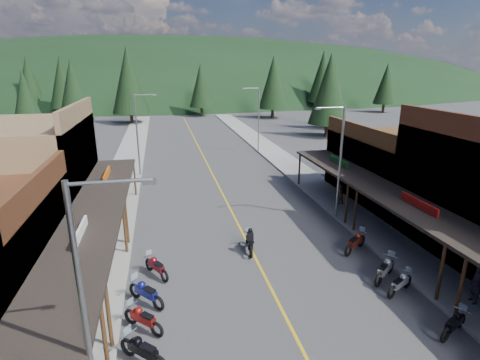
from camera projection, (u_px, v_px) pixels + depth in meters
ground at (274, 294)px, 18.04m from camera, size 220.00×220.00×0.00m
centerline at (214, 177)px, 36.73m from camera, size 0.15×90.00×0.01m
sidewalk_west at (122, 182)px, 34.98m from camera, size 3.40×94.00×0.15m
sidewalk_east at (298, 172)px, 38.44m from camera, size 3.40×94.00×0.15m
shop_west_3 at (26, 176)px, 24.82m from camera, size 10.90×10.20×8.20m
shop_east_3 at (395, 168)px, 30.59m from camera, size 10.90×10.20×6.20m
streetlight_0 at (89, 310)px, 9.73m from camera, size 2.16×0.18×8.00m
streetlight_1 at (138, 131)px, 35.90m from camera, size 2.16×0.18×8.00m
streetlight_2 at (339, 158)px, 25.59m from camera, size 2.16×0.18×8.00m
streetlight_3 at (258, 117)px, 46.15m from camera, size 2.16×0.18×8.00m
ridge_hill at (171, 94)px, 144.22m from camera, size 310.00×140.00×60.00m
pine_1 at (62, 82)px, 76.56m from camera, size 5.88×5.88×12.50m
pine_2 at (129, 80)px, 67.91m from camera, size 6.72×6.72×14.00m
pine_3 at (201, 85)px, 78.62m from camera, size 5.04×5.04×11.00m
pine_4 at (273, 82)px, 75.57m from camera, size 5.88×5.88×12.50m
pine_5 at (323, 76)px, 89.76m from camera, size 6.72×6.72×14.00m
pine_6 at (386, 84)px, 85.11m from camera, size 5.04×5.04×11.00m
pine_7 at (29, 81)px, 80.57m from camera, size 5.88×5.88×12.50m
pine_8 at (26, 101)px, 49.28m from camera, size 4.48×4.48×10.00m
pine_9 at (333, 91)px, 63.00m from camera, size 4.93×4.93×10.80m
pine_10 at (73, 90)px, 59.19m from camera, size 5.38×5.38×11.60m
pine_11 at (329, 89)px, 55.42m from camera, size 5.82×5.82×12.40m
bike_west_6 at (143, 349)px, 13.61m from camera, size 2.16×2.10×1.29m
bike_west_7 at (143, 318)px, 15.38m from camera, size 2.02×1.99×1.22m
bike_west_8 at (146, 292)px, 17.09m from camera, size 2.06×2.20×1.29m
bike_west_9 at (156, 266)px, 19.38m from camera, size 1.69×2.18×1.21m
bike_east_6 at (454, 323)px, 15.13m from camera, size 2.06×1.45×1.13m
bike_east_7 at (400, 283)px, 17.93m from camera, size 2.10×1.52×1.15m
bike_east_8 at (385, 268)px, 19.03m from camera, size 2.29×2.01×1.31m
bike_east_9 at (355, 241)px, 21.94m from camera, size 2.31×1.93×1.30m
rider_on_bike at (249, 242)px, 21.94m from camera, size 0.93×2.17×1.60m
pedestrian_east_a at (476, 285)px, 16.89m from camera, size 0.54×0.73×1.83m
pedestrian_east_b at (339, 193)px, 29.11m from camera, size 0.92×0.70×1.68m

